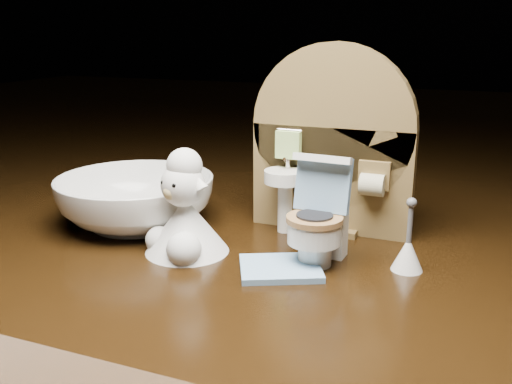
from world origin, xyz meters
TOP-DOWN VIEW (x-y plane):
  - backdrop_panel at (-0.00, 0.06)m, footprint 0.13×0.05m
  - toy_toilet at (0.01, -0.00)m, footprint 0.04×0.05m
  - bath_mat at (-0.01, -0.03)m, footprint 0.07×0.06m
  - toilet_brush at (0.07, 0.00)m, footprint 0.02×0.02m
  - plush_lamb at (-0.09, -0.02)m, footprint 0.06×0.06m
  - ceramic_bowl at (-0.15, 0.02)m, footprint 0.14×0.14m

SIDE VIEW (x-z plane):
  - bath_mat at x=-0.01m, z-range 0.00..0.00m
  - toilet_brush at x=0.07m, z-range -0.01..0.04m
  - ceramic_bowl at x=-0.15m, z-range 0.00..0.04m
  - plush_lamb at x=-0.09m, z-range -0.01..0.07m
  - toy_toilet at x=0.01m, z-range -0.01..0.07m
  - backdrop_panel at x=0.00m, z-range -0.01..0.14m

